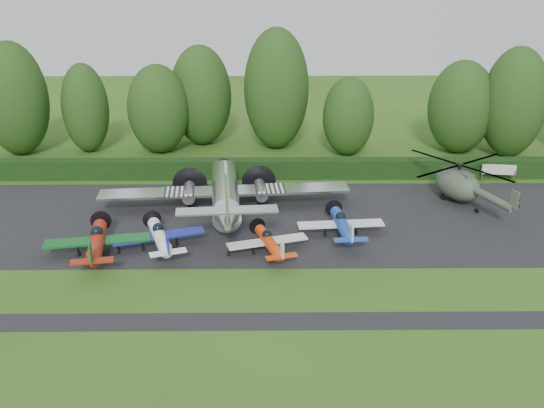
{
  "coord_description": "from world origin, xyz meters",
  "views": [
    {
      "loc": [
        2.89,
        -38.63,
        21.34
      ],
      "look_at": [
        3.33,
        7.59,
        2.5
      ],
      "focal_mm": 40.0,
      "sensor_mm": 36.0,
      "label": 1
    }
  ],
  "objects_px": {
    "light_plane_blue": "(342,224)",
    "helicopter": "(458,182)",
    "light_plane_orange": "(269,242)",
    "transport_plane": "(225,193)",
    "light_plane_red": "(97,241)",
    "sign_board": "(499,170)",
    "light_plane_white": "(160,236)"
  },
  "relations": [
    {
      "from": "light_plane_orange",
      "to": "light_plane_white",
      "type": "bearing_deg",
      "value": -167.74
    },
    {
      "from": "helicopter",
      "to": "transport_plane",
      "type": "bearing_deg",
      "value": -152.48
    },
    {
      "from": "helicopter",
      "to": "light_plane_red",
      "type": "bearing_deg",
      "value": -139.98
    },
    {
      "from": "light_plane_red",
      "to": "light_plane_blue",
      "type": "xyz_separation_m",
      "value": [
        19.12,
        3.29,
        -0.14
      ]
    },
    {
      "from": "light_plane_red",
      "to": "light_plane_blue",
      "type": "distance_m",
      "value": 19.4
    },
    {
      "from": "sign_board",
      "to": "light_plane_blue",
      "type": "bearing_deg",
      "value": -150.86
    },
    {
      "from": "transport_plane",
      "to": "light_plane_red",
      "type": "height_order",
      "value": "transport_plane"
    },
    {
      "from": "light_plane_red",
      "to": "helicopter",
      "type": "height_order",
      "value": "helicopter"
    },
    {
      "from": "light_plane_red",
      "to": "light_plane_white",
      "type": "relative_size",
      "value": 1.11
    },
    {
      "from": "transport_plane",
      "to": "light_plane_orange",
      "type": "distance_m",
      "value": 8.92
    },
    {
      "from": "light_plane_blue",
      "to": "light_plane_orange",
      "type": "bearing_deg",
      "value": -148.83
    },
    {
      "from": "light_plane_red",
      "to": "light_plane_blue",
      "type": "relative_size",
      "value": 1.13
    },
    {
      "from": "light_plane_white",
      "to": "helicopter",
      "type": "xyz_separation_m",
      "value": [
        26.19,
        9.91,
        0.84
      ]
    },
    {
      "from": "light_plane_orange",
      "to": "light_plane_blue",
      "type": "bearing_deg",
      "value": 43.67
    },
    {
      "from": "light_plane_orange",
      "to": "light_plane_blue",
      "type": "xyz_separation_m",
      "value": [
        5.98,
        2.96,
        0.12
      ]
    },
    {
      "from": "transport_plane",
      "to": "light_plane_orange",
      "type": "xyz_separation_m",
      "value": [
        3.87,
        -7.97,
        -1.01
      ]
    },
    {
      "from": "light_plane_red",
      "to": "light_plane_blue",
      "type": "height_order",
      "value": "light_plane_red"
    },
    {
      "from": "light_plane_blue",
      "to": "sign_board",
      "type": "height_order",
      "value": "light_plane_blue"
    },
    {
      "from": "light_plane_blue",
      "to": "sign_board",
      "type": "relative_size",
      "value": 2.22
    },
    {
      "from": "light_plane_white",
      "to": "helicopter",
      "type": "distance_m",
      "value": 28.01
    },
    {
      "from": "light_plane_blue",
      "to": "light_plane_red",
      "type": "bearing_deg",
      "value": -165.41
    },
    {
      "from": "light_plane_orange",
      "to": "helicopter",
      "type": "bearing_deg",
      "value": 48.49
    },
    {
      "from": "transport_plane",
      "to": "light_plane_red",
      "type": "relative_size",
      "value": 2.69
    },
    {
      "from": "light_plane_orange",
      "to": "helicopter",
      "type": "xyz_separation_m",
      "value": [
        17.66,
        10.67,
        0.98
      ]
    },
    {
      "from": "helicopter",
      "to": "sign_board",
      "type": "distance_m",
      "value": 7.87
    },
    {
      "from": "light_plane_white",
      "to": "light_plane_blue",
      "type": "bearing_deg",
      "value": 27.96
    },
    {
      "from": "light_plane_blue",
      "to": "helicopter",
      "type": "height_order",
      "value": "helicopter"
    },
    {
      "from": "light_plane_white",
      "to": "transport_plane",
      "type": "bearing_deg",
      "value": 76.49
    },
    {
      "from": "helicopter",
      "to": "sign_board",
      "type": "relative_size",
      "value": 4.02
    },
    {
      "from": "transport_plane",
      "to": "sign_board",
      "type": "relative_size",
      "value": 6.73
    },
    {
      "from": "helicopter",
      "to": "sign_board",
      "type": "bearing_deg",
      "value": 62.6
    },
    {
      "from": "transport_plane",
      "to": "light_plane_red",
      "type": "bearing_deg",
      "value": -133.36
    }
  ]
}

